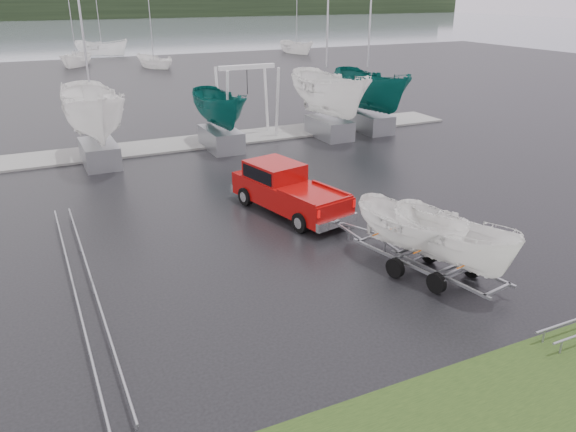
{
  "coord_description": "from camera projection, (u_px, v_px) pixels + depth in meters",
  "views": [
    {
      "loc": [
        -9.77,
        -16.99,
        7.97
      ],
      "look_at": [
        -2.54,
        -1.82,
        1.2
      ],
      "focal_mm": 35.0,
      "sensor_mm": 36.0,
      "label": 1
    }
  ],
  "objects": [
    {
      "name": "moored_boat_3",
      "position": [
        297.0,
        53.0,
        76.89
      ],
      "size": [
        2.93,
        3.0,
        11.61
      ],
      "rotation": [
        0.0,
        0.0,
        0.08
      ],
      "color": "white",
      "rests_on": "ground"
    },
    {
      "name": "mast_rack_1",
      "position": [
        98.0,
        339.0,
        13.19
      ],
      "size": [
        0.56,
        6.5,
        0.06
      ],
      "rotation": [
        0.0,
        0.0,
        1.57
      ],
      "color": "gray",
      "rests_on": "ground"
    },
    {
      "name": "keelboat_3",
      "position": [
        373.0,
        61.0,
        32.69
      ],
      "size": [
        2.59,
        3.2,
        10.77
      ],
      "color": "gray",
      "rests_on": "ground"
    },
    {
      "name": "moored_boat_5",
      "position": [
        103.0,
        54.0,
        75.64
      ],
      "size": [
        4.35,
        4.35,
        12.04
      ],
      "rotation": [
        0.0,
        0.0,
        0.82
      ],
      "color": "white",
      "rests_on": "ground"
    },
    {
      "name": "keelboat_2",
      "position": [
        331.0,
        60.0,
        31.17
      ],
      "size": [
        2.74,
        3.2,
        10.92
      ],
      "color": "gray",
      "rests_on": "ground"
    },
    {
      "name": "moored_boat_1",
      "position": [
        77.0,
        66.0,
        63.64
      ],
      "size": [
        3.25,
        3.28,
        11.21
      ],
      "rotation": [
        0.0,
        0.0,
        5.83
      ],
      "color": "white",
      "rests_on": "ground"
    },
    {
      "name": "treeline",
      "position": [
        41.0,
        9.0,
        162.31
      ],
      "size": [
        300.0,
        8.0,
        6.0
      ],
      "primitive_type": "cube",
      "color": "black",
      "rests_on": "ground"
    },
    {
      "name": "trailer_hitched",
      "position": [
        414.0,
        192.0,
        16.47
      ],
      "size": [
        1.95,
        3.77,
        4.53
      ],
      "rotation": [
        0.0,
        0.0,
        0.22
      ],
      "color": "gray",
      "rests_on": "ground"
    },
    {
      "name": "far_hill",
      "position": [
        38.0,
        1.0,
        168.26
      ],
      "size": [
        300.0,
        6.0,
        10.0
      ],
      "primitive_type": "cube",
      "color": "#4C5651",
      "rests_on": "ground"
    },
    {
      "name": "lake",
      "position": [
        66.0,
        36.0,
        104.83
      ],
      "size": [
        300.0,
        300.0,
        0.0
      ],
      "primitive_type": "plane",
      "color": "slate",
      "rests_on": "ground"
    },
    {
      "name": "ground_plane",
      "position": [
        328.0,
        218.0,
        21.1
      ],
      "size": [
        120.0,
        120.0,
        0.0
      ],
      "primitive_type": "plane",
      "color": "black",
      "rests_on": "ground"
    },
    {
      "name": "keelboat_1",
      "position": [
        219.0,
        88.0,
        29.13
      ],
      "size": [
        2.09,
        3.2,
        6.65
      ],
      "color": "gray",
      "rests_on": "ground"
    },
    {
      "name": "moored_boat_2",
      "position": [
        154.0,
        68.0,
        62.21
      ],
      "size": [
        2.82,
        2.85,
        10.86
      ],
      "rotation": [
        0.0,
        0.0,
        3.52
      ],
      "color": "white",
      "rests_on": "ground"
    },
    {
      "name": "pickup_truck",
      "position": [
        285.0,
        188.0,
        21.53
      ],
      "size": [
        2.96,
        5.65,
        1.79
      ],
      "rotation": [
        0.0,
        0.0,
        0.22
      ],
      "color": "#8A0807",
      "rests_on": "ground"
    },
    {
      "name": "dock",
      "position": [
        216.0,
        140.0,
        31.96
      ],
      "size": [
        30.0,
        3.0,
        0.12
      ],
      "primitive_type": "cube",
      "color": "gray",
      "rests_on": "ground"
    },
    {
      "name": "mast_rack_0",
      "position": [
        71.0,
        243.0,
        18.21
      ],
      "size": [
        0.56,
        6.5,
        0.06
      ],
      "rotation": [
        0.0,
        0.0,
        1.57
      ],
      "color": "gray",
      "rests_on": "ground"
    },
    {
      "name": "keelboat_0",
      "position": [
        89.0,
        74.0,
        26.02
      ],
      "size": [
        2.75,
        3.2,
        10.93
      ],
      "color": "gray",
      "rests_on": "ground"
    },
    {
      "name": "trailer_parked",
      "position": [
        458.0,
        199.0,
        15.54
      ],
      "size": [
        1.91,
        3.75,
        4.79
      ],
      "rotation": [
        0.0,
        0.0,
        0.18
      ],
      "color": "gray",
      "rests_on": "ground"
    },
    {
      "name": "boat_hoist",
      "position": [
        247.0,
        91.0,
        31.77
      ],
      "size": [
        3.3,
        2.18,
        4.12
      ],
      "color": "silver",
      "rests_on": "ground"
    }
  ]
}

